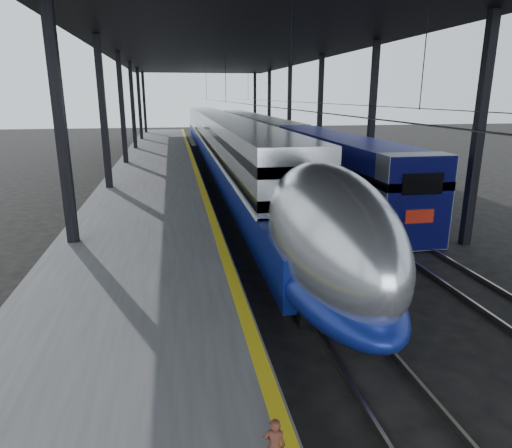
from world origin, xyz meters
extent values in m
plane|color=black|center=(0.00, 0.00, 0.00)|extent=(160.00, 160.00, 0.00)
cube|color=#4C4C4F|center=(-3.50, 20.00, 0.50)|extent=(6.00, 80.00, 1.00)
cube|color=gold|center=(-0.70, 20.00, 1.00)|extent=(0.30, 80.00, 0.01)
cube|color=slate|center=(1.28, 20.00, 0.08)|extent=(0.08, 80.00, 0.16)
cube|color=slate|center=(2.72, 20.00, 0.08)|extent=(0.08, 80.00, 0.16)
cube|color=slate|center=(6.28, 20.00, 0.08)|extent=(0.08, 80.00, 0.16)
cube|color=slate|center=(7.72, 20.00, 0.08)|extent=(0.08, 80.00, 0.16)
cube|color=black|center=(-5.80, 5.00, 4.50)|extent=(0.35, 0.35, 9.00)
cube|color=black|center=(9.60, 5.00, 4.50)|extent=(0.35, 0.35, 9.00)
cube|color=black|center=(-5.80, 15.00, 4.50)|extent=(0.35, 0.35, 9.00)
cube|color=black|center=(9.60, 15.00, 4.50)|extent=(0.35, 0.35, 9.00)
cube|color=black|center=(-5.80, 25.00, 4.50)|extent=(0.35, 0.35, 9.00)
cube|color=black|center=(9.60, 25.00, 4.50)|extent=(0.35, 0.35, 9.00)
cube|color=black|center=(-5.80, 35.00, 4.50)|extent=(0.35, 0.35, 9.00)
cube|color=black|center=(9.60, 35.00, 4.50)|extent=(0.35, 0.35, 9.00)
cube|color=black|center=(-5.80, 45.00, 4.50)|extent=(0.35, 0.35, 9.00)
cube|color=black|center=(9.60, 45.00, 4.50)|extent=(0.35, 0.35, 9.00)
cube|color=black|center=(-5.80, 55.00, 4.50)|extent=(0.35, 0.35, 9.00)
cube|color=black|center=(9.60, 55.00, 4.50)|extent=(0.35, 0.35, 9.00)
cube|color=black|center=(1.90, 20.00, 9.25)|extent=(18.00, 75.00, 0.45)
cylinder|color=slate|center=(2.00, 20.00, 5.50)|extent=(0.03, 74.00, 0.03)
cylinder|color=slate|center=(7.00, 20.00, 5.50)|extent=(0.03, 74.00, 0.03)
cube|color=silver|center=(2.00, 32.02, 2.31)|extent=(2.91, 57.00, 4.01)
cube|color=navy|center=(2.00, 30.52, 1.05)|extent=(2.99, 62.00, 1.55)
cube|color=silver|center=(2.00, 32.02, 1.85)|extent=(3.01, 57.00, 0.10)
cube|color=black|center=(2.00, 32.02, 3.46)|extent=(2.95, 57.00, 0.42)
cube|color=black|center=(2.00, 32.02, 2.31)|extent=(2.95, 57.00, 0.42)
ellipsoid|color=silver|center=(2.00, 0.52, 2.16)|extent=(2.91, 8.40, 4.01)
ellipsoid|color=navy|center=(2.00, 0.52, 1.00)|extent=(2.99, 8.40, 1.70)
ellipsoid|color=black|center=(2.00, -2.08, 2.96)|extent=(1.50, 2.20, 0.90)
cube|color=black|center=(2.00, 0.52, 0.20)|extent=(2.21, 2.60, 0.40)
cube|color=black|center=(2.00, 22.52, 0.20)|extent=(2.21, 2.60, 0.40)
cube|color=navy|center=(7.00, 13.27, 1.94)|extent=(2.72, 18.00, 3.69)
cube|color=gray|center=(7.00, 4.87, 1.94)|extent=(2.77, 1.20, 3.74)
cube|color=black|center=(7.00, 4.25, 2.77)|extent=(1.65, 0.06, 0.83)
cube|color=#AD1D0D|center=(7.00, 4.25, 1.51)|extent=(1.17, 0.06, 0.53)
cube|color=gray|center=(7.00, 32.27, 1.94)|extent=(2.72, 18.00, 3.69)
cube|color=gray|center=(7.00, 51.27, 1.94)|extent=(2.72, 18.00, 3.69)
cube|color=black|center=(7.00, 7.27, 0.18)|extent=(2.14, 2.40, 0.36)
cube|color=black|center=(7.00, 29.27, 0.18)|extent=(2.14, 2.40, 0.36)
imported|color=#4D2419|center=(-1.02, -6.29, 1.43)|extent=(0.35, 0.26, 0.85)
camera|label=1|loc=(-2.16, -11.26, 5.98)|focal=32.00mm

